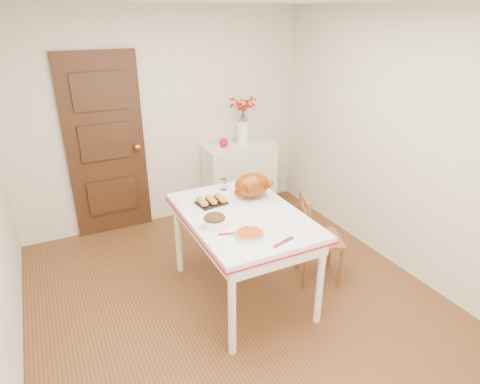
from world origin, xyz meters
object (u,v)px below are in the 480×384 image
turkey_platter (252,186)px  pumpkin_pie (249,234)px  sideboard (240,178)px  kitchen_table (242,255)px  chair_oak (320,237)px

turkey_platter → pumpkin_pie: turkey_platter is taller
pumpkin_pie → sideboard: bearing=65.6°
sideboard → turkey_platter: 1.59m
kitchen_table → pumpkin_pie: bearing=-109.1°
chair_oak → pumpkin_pie: bearing=128.7°
turkey_platter → pumpkin_pie: size_ratio=1.70×
sideboard → chair_oak: 1.71m
sideboard → kitchen_table: bearing=-115.6°
sideboard → turkey_platter: size_ratio=2.28×
turkey_platter → kitchen_table: bearing=-154.0°
chair_oak → pumpkin_pie: chair_oak is taller
chair_oak → pumpkin_pie: (-0.91, -0.28, 0.41)m
pumpkin_pie → chair_oak: bearing=17.3°
sideboard → pumpkin_pie: bearing=-114.4°
kitchen_table → turkey_platter: turkey_platter is taller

